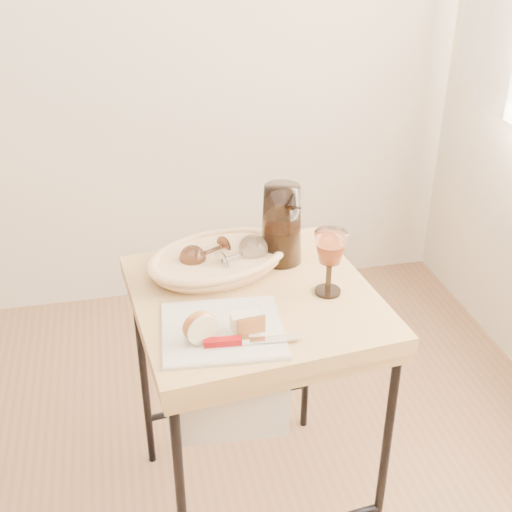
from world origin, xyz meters
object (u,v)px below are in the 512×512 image
object	(u,v)px
side_table	(254,408)
wine_goblet	(329,263)
pitcher	(281,224)
apple_half	(199,326)
table_knife	(249,340)
goblet_lying_a	(206,253)
bread_basket	(219,261)
tea_towel	(223,329)
goblet_lying_b	(240,254)

from	to	relation	value
side_table	wine_goblet	distance (m)	0.51
pitcher	apple_half	size ratio (longest dim) A/B	3.22
side_table	table_knife	xyz separation A→B (m)	(-0.06, -0.21, 0.40)
apple_half	pitcher	bearing A→B (deg)	34.56
goblet_lying_a	pitcher	world-z (taller)	pitcher
pitcher	goblet_lying_a	bearing A→B (deg)	-156.28
goblet_lying_a	table_knife	size ratio (longest dim) A/B	0.53
apple_half	bread_basket	bearing A→B (deg)	56.93
wine_goblet	table_knife	distance (m)	0.31
tea_towel	goblet_lying_b	xyz separation A→B (m)	(0.09, 0.26, 0.05)
bread_basket	goblet_lying_a	size ratio (longest dim) A/B	3.04
goblet_lying_a	wine_goblet	xyz separation A→B (m)	(0.28, -0.19, 0.04)
side_table	goblet_lying_b	xyz separation A→B (m)	(-0.01, 0.12, 0.44)
pitcher	wine_goblet	bearing A→B (deg)	-45.42
goblet_lying_b	wine_goblet	distance (m)	0.25
side_table	wine_goblet	size ratio (longest dim) A/B	4.42
wine_goblet	table_knife	size ratio (longest dim) A/B	0.79
bread_basket	wine_goblet	world-z (taller)	wine_goblet
goblet_lying_a	goblet_lying_b	bearing A→B (deg)	128.30
side_table	goblet_lying_b	size ratio (longest dim) A/B	5.76
table_knife	goblet_lying_b	bearing A→B (deg)	87.51
goblet_lying_b	table_knife	size ratio (longest dim) A/B	0.61
pitcher	wine_goblet	size ratio (longest dim) A/B	1.51
apple_half	table_knife	world-z (taller)	apple_half
tea_towel	goblet_lying_a	bearing A→B (deg)	92.98
tea_towel	table_knife	xyz separation A→B (m)	(0.05, -0.07, 0.01)
bread_basket	goblet_lying_a	bearing A→B (deg)	134.04
side_table	table_knife	world-z (taller)	table_knife
bread_basket	pitcher	world-z (taller)	pitcher
tea_towel	goblet_lying_a	xyz separation A→B (m)	(0.01, 0.29, 0.04)
pitcher	apple_half	world-z (taller)	pitcher
goblet_lying_b	goblet_lying_a	bearing A→B (deg)	130.16
tea_towel	wine_goblet	distance (m)	0.32
wine_goblet	goblet_lying_b	bearing A→B (deg)	142.33
goblet_lying_a	apple_half	bearing A→B (deg)	50.49
goblet_lying_a	apple_half	size ratio (longest dim) A/B	1.44
bread_basket	apple_half	bearing A→B (deg)	-126.87
tea_towel	goblet_lying_a	distance (m)	0.30
side_table	apple_half	size ratio (longest dim) A/B	9.42
tea_towel	apple_half	bearing A→B (deg)	-146.82
bread_basket	table_knife	bearing A→B (deg)	-108.10
side_table	apple_half	bearing A→B (deg)	-133.54
goblet_lying_b	table_knife	xyz separation A→B (m)	(-0.04, -0.33, -0.04)
side_table	bread_basket	size ratio (longest dim) A/B	2.16
side_table	goblet_lying_b	world-z (taller)	goblet_lying_b
bread_basket	goblet_lying_b	xyz separation A→B (m)	(0.05, -0.02, 0.03)
tea_towel	table_knife	distance (m)	0.08
tea_towel	pitcher	world-z (taller)	pitcher
goblet_lying_a	wine_goblet	bearing A→B (deg)	118.03
side_table	pitcher	xyz separation A→B (m)	(0.11, 0.15, 0.49)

